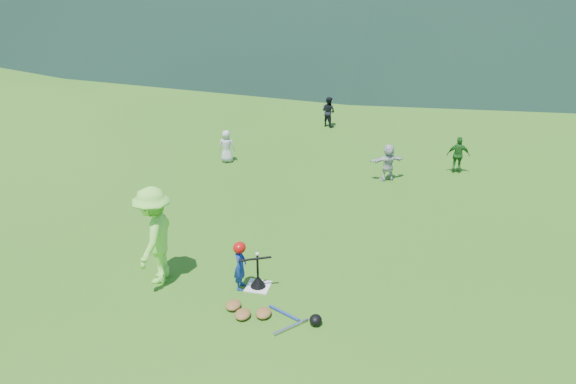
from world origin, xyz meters
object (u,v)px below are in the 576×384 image
object	(u,v)px
home_plate	(258,286)
fielder_a	(227,146)
batter_child	(240,266)
equipment_pile	(263,313)
adult_coach	(155,236)
fielder_b	(328,112)
fielder_d	(388,162)
fielder_c	(458,155)
batting_tee	(258,281)

from	to	relation	value
home_plate	fielder_a	size ratio (longest dim) A/B	0.46
home_plate	batter_child	size ratio (longest dim) A/B	0.46
fielder_a	equipment_pile	world-z (taller)	fielder_a
adult_coach	fielder_b	size ratio (longest dim) A/B	1.84
home_plate	equipment_pile	bearing A→B (deg)	-68.08
batter_child	fielder_d	world-z (taller)	fielder_d
batter_child	adult_coach	size ratio (longest dim) A/B	0.49
fielder_c	equipment_pile	size ratio (longest dim) A/B	0.59
home_plate	fielder_c	bearing A→B (deg)	60.09
adult_coach	fielder_c	world-z (taller)	adult_coach
batter_child	fielder_c	bearing A→B (deg)	-34.99
fielder_c	fielder_b	bearing A→B (deg)	-42.17
adult_coach	fielder_d	distance (m)	7.22
batting_tee	adult_coach	bearing A→B (deg)	-174.61
batter_child	batting_tee	distance (m)	0.48
batter_child	adult_coach	distance (m)	1.73
home_plate	batting_tee	xyz separation A→B (m)	(0.00, 0.00, 0.12)
home_plate	fielder_d	bearing A→B (deg)	70.77
fielder_c	fielder_a	bearing A→B (deg)	1.98
fielder_c	equipment_pile	world-z (taller)	fielder_c
fielder_a	home_plate	bearing A→B (deg)	107.68
fielder_b	fielder_a	bearing A→B (deg)	87.92
fielder_c	batter_child	bearing A→B (deg)	54.41
batter_child	batting_tee	xyz separation A→B (m)	(0.31, 0.10, -0.36)
adult_coach	batting_tee	distance (m)	2.16
home_plate	fielder_d	distance (m)	6.18
batter_child	equipment_pile	world-z (taller)	batter_child
adult_coach	fielder_b	bearing A→B (deg)	165.08
fielder_d	equipment_pile	xyz separation A→B (m)	(-1.68, -6.67, -0.46)
batting_tee	equipment_pile	world-z (taller)	batting_tee
fielder_a	batting_tee	bearing A→B (deg)	107.68
home_plate	batting_tee	distance (m)	0.12
batting_tee	fielder_c	bearing A→B (deg)	60.09
adult_coach	equipment_pile	distance (m)	2.58
fielder_b	equipment_pile	bearing A→B (deg)	121.82
batter_child	fielder_b	size ratio (longest dim) A/B	0.91
home_plate	equipment_pile	distance (m)	0.93
fielder_d	fielder_c	bearing A→B (deg)	-179.02
fielder_b	equipment_pile	size ratio (longest dim) A/B	0.59
fielder_a	fielder_c	world-z (taller)	fielder_c
adult_coach	equipment_pile	bearing A→B (deg)	67.69
batter_child	fielder_c	distance (m)	8.10
batter_child	fielder_a	world-z (taller)	fielder_a
equipment_pile	batting_tee	bearing A→B (deg)	111.92
home_plate	batting_tee	bearing A→B (deg)	0.00
fielder_d	batting_tee	world-z (taller)	fielder_d
batter_child	fielder_a	size ratio (longest dim) A/B	1.00
batter_child	fielder_b	xyz separation A→B (m)	(-0.05, 10.25, 0.05)
fielder_b	fielder_c	distance (m)	5.43
fielder_b	adult_coach	bearing A→B (deg)	109.30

